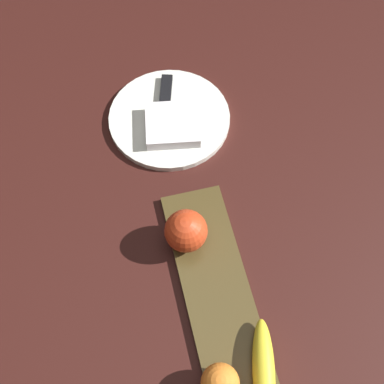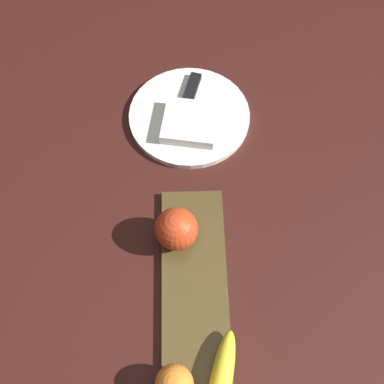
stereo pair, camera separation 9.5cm
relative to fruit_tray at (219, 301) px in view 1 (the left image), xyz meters
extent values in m
plane|color=#371512|center=(-0.04, 0.02, -0.01)|extent=(2.40, 2.40, 0.00)
cube|color=#4B3C1D|center=(0.00, 0.00, 0.00)|extent=(0.45, 0.12, 0.01)
sphere|color=red|center=(-0.13, -0.03, 0.05)|extent=(0.08, 0.08, 0.08)
ellipsoid|color=yellow|center=(0.14, 0.04, 0.02)|extent=(0.18, 0.08, 0.04)
sphere|color=orange|center=(0.14, -0.04, 0.04)|extent=(0.06, 0.06, 0.06)
cylinder|color=white|center=(-0.41, 0.00, 0.00)|extent=(0.26, 0.26, 0.01)
cube|color=white|center=(-0.38, 0.00, 0.02)|extent=(0.12, 0.13, 0.02)
cube|color=silver|center=(-0.41, -0.01, 0.01)|extent=(0.15, 0.06, 0.00)
cube|color=black|center=(-0.47, 0.01, 0.01)|extent=(0.09, 0.05, 0.01)
camera|label=1|loc=(0.24, -0.11, 0.88)|focal=47.25mm
camera|label=2|loc=(0.25, -0.01, 0.88)|focal=47.25mm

